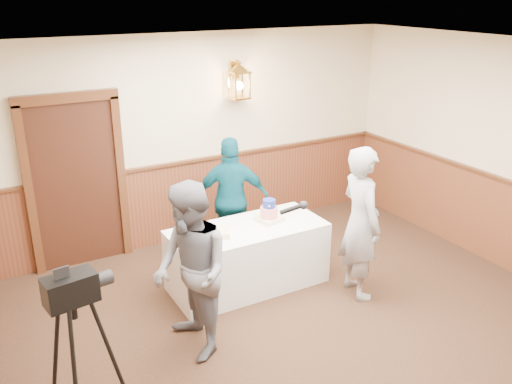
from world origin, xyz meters
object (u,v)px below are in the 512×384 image
display_table (248,257)px  tv_camera_rig (82,371)px  baker (360,223)px  tiered_cake (269,213)px  assistant_p (232,199)px  sheet_cake_yellow (214,233)px  sheet_cake_green (188,237)px  interviewer (191,272)px

display_table → tv_camera_rig: bearing=-146.1°
baker → tv_camera_rig: baker is taller
baker → tiered_cake: bearing=50.2°
display_table → assistant_p: (0.17, 0.73, 0.43)m
tiered_cake → tv_camera_rig: (-2.51, -1.52, -0.20)m
assistant_p → tv_camera_rig: 3.25m
display_table → sheet_cake_yellow: size_ratio=5.66×
sheet_cake_green → tv_camera_rig: 2.12m
baker → assistant_p: bearing=38.2°
display_table → assistant_p: size_ratio=1.11×
baker → tv_camera_rig: size_ratio=1.20×
display_table → sheet_cake_green: (-0.71, 0.03, 0.41)m
interviewer → tv_camera_rig: interviewer is taller
sheet_cake_yellow → display_table: bearing=3.2°
sheet_cake_green → tv_camera_rig: bearing=-134.5°
sheet_cake_green → display_table: bearing=-2.7°
sheet_cake_yellow → interviewer: (-0.61, -0.80, 0.08)m
sheet_cake_yellow → tv_camera_rig: tv_camera_rig is taller
display_table → tiered_cake: tiered_cake is taller
baker → interviewer: bearing=100.7°
sheet_cake_green → assistant_p: size_ratio=0.18×
sheet_cake_yellow → assistant_p: 0.97m
tiered_cake → tv_camera_rig: 2.94m
display_table → assistant_p: assistant_p is taller
tv_camera_rig → tiered_cake: bearing=22.1°
assistant_p → tv_camera_rig: size_ratio=1.10×
interviewer → baker: bearing=93.1°
tiered_cake → tv_camera_rig: bearing=-148.9°
interviewer → sheet_cake_yellow: bearing=143.9°
interviewer → assistant_p: 1.98m
display_table → sheet_cake_yellow: (-0.43, -0.02, 0.41)m
tiered_cake → interviewer: bearing=-147.3°
tiered_cake → interviewer: 1.61m
tiered_cake → tv_camera_rig: size_ratio=0.21×
tiered_cake → assistant_p: bearing=101.0°
baker → assistant_p: (-0.84, 1.49, -0.07)m
sheet_cake_green → tv_camera_rig: tv_camera_rig is taller
assistant_p → tiered_cake: bearing=125.6°
sheet_cake_green → assistant_p: assistant_p is taller
display_table → sheet_cake_green: size_ratio=6.14×
interviewer → display_table: bearing=129.6°
sheet_cake_green → tiered_cake: bearing=0.3°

